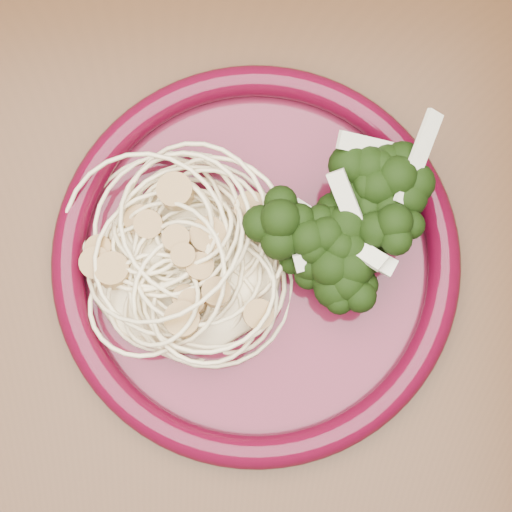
{
  "coord_description": "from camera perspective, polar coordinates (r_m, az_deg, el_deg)",
  "views": [
    {
      "loc": [
        0.01,
        -0.06,
        1.23
      ],
      "look_at": [
        0.02,
        0.02,
        0.77
      ],
      "focal_mm": 50.0,
      "sensor_mm": 36.0,
      "label": 1
    }
  ],
  "objects": [
    {
      "name": "spaghetti_pile",
      "position": [
        0.47,
        -5.75,
        -0.83
      ],
      "size": [
        0.14,
        0.13,
        0.03
      ],
      "primitive_type": "ellipsoid",
      "rotation": [
        0.0,
        0.0,
        0.12
      ],
      "color": "beige",
      "rests_on": "dinner_plate"
    },
    {
      "name": "onion_garnish",
      "position": [
        0.43,
        7.7,
        2.2
      ],
      "size": [
        0.08,
        0.11,
        0.06
      ],
      "primitive_type": null,
      "rotation": [
        0.0,
        0.0,
        0.12
      ],
      "color": "beige",
      "rests_on": "broccoli_pile"
    },
    {
      "name": "broccoli_pile",
      "position": [
        0.46,
        7.16,
        1.33
      ],
      "size": [
        0.11,
        0.17,
        0.05
      ],
      "primitive_type": "ellipsoid",
      "rotation": [
        0.0,
        0.0,
        0.12
      ],
      "color": "black",
      "rests_on": "dinner_plate"
    },
    {
      "name": "dinner_plate",
      "position": [
        0.48,
        0.0,
        -0.21
      ],
      "size": [
        0.31,
        0.31,
        0.02
      ],
      "rotation": [
        0.0,
        0.0,
        0.12
      ],
      "color": "#4B0E1F",
      "rests_on": "dining_table"
    },
    {
      "name": "dining_table",
      "position": [
        0.59,
        -1.44,
        -3.94
      ],
      "size": [
        1.2,
        0.8,
        0.75
      ],
      "color": "#472814",
      "rests_on": "ground"
    },
    {
      "name": "scallop_cluster",
      "position": [
        0.44,
        -6.2,
        -0.1
      ],
      "size": [
        0.13,
        0.13,
        0.04
      ],
      "primitive_type": null,
      "rotation": [
        0.0,
        0.0,
        0.12
      ],
      "color": "#A78047",
      "rests_on": "spaghetti_pile"
    }
  ]
}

